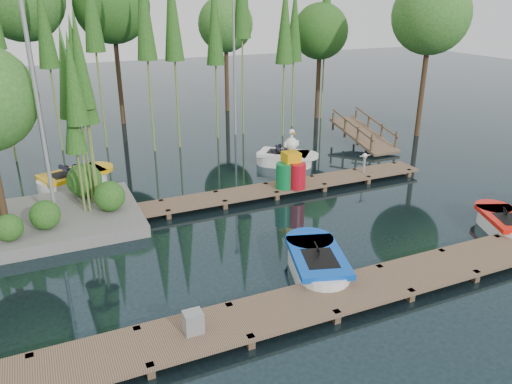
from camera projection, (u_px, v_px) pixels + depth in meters
name	position (u px, v px, depth m)	size (l,w,h in m)	color
ground_plane	(248.00, 232.00, 15.84)	(90.00, 90.00, 0.00)	#1B2C33
near_dock	(322.00, 299.00, 11.94)	(18.00, 1.50, 0.50)	brown
far_dock	(246.00, 193.00, 18.25)	(15.00, 1.20, 0.50)	brown
island	(13.00, 131.00, 15.05)	(6.20, 4.20, 6.75)	slate
tree_screen	(109.00, 16.00, 21.77)	(34.42, 18.53, 10.31)	#3F2B1A
lamp_island	(37.00, 98.00, 14.29)	(0.30, 0.30, 7.25)	gray
lamp_rear	(234.00, 53.00, 25.10)	(0.30, 0.30, 7.25)	gray
ramp	(363.00, 134.00, 24.55)	(1.50, 3.94, 1.49)	brown
boat_blue	(317.00, 264.00, 13.37)	(2.15, 3.25, 1.01)	white
boat_red	(504.00, 224.00, 15.79)	(2.05, 2.81, 0.86)	white
boat_yellow_far	(74.00, 180.00, 19.33)	(3.29, 2.27, 1.51)	white
boat_white_far	(285.00, 159.00, 21.90)	(2.91, 2.73, 1.31)	white
utility_cabinet	(193.00, 322.00, 10.61)	(0.40, 0.34, 0.49)	gray
yellow_barrel	(285.00, 175.00, 18.67)	(0.57, 0.57, 0.86)	#EAA50C
drum_cluster	(292.00, 170.00, 18.54)	(1.27, 1.16, 2.19)	#0C6D34
seagull_post	(365.00, 160.00, 19.99)	(0.51, 0.27, 0.81)	gray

